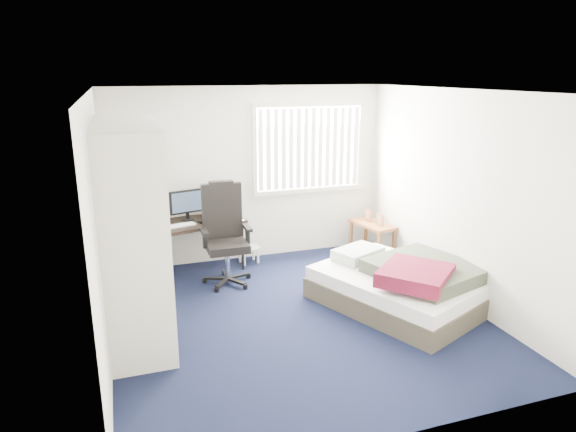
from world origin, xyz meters
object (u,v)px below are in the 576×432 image
(bed, at_px, (402,284))
(desk, at_px, (187,220))
(office_chair, at_px, (225,244))
(nightstand, at_px, (373,227))

(bed, bearing_deg, desk, 140.38)
(office_chair, distance_m, bed, 2.31)
(nightstand, relative_size, bed, 0.35)
(bed, bearing_deg, office_chair, 142.42)
(nightstand, height_order, bed, nightstand)
(desk, distance_m, office_chair, 0.67)
(desk, bearing_deg, bed, -39.62)
(desk, distance_m, nightstand, 2.74)
(office_chair, bearing_deg, nightstand, 6.73)
(office_chair, bearing_deg, desk, 132.82)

